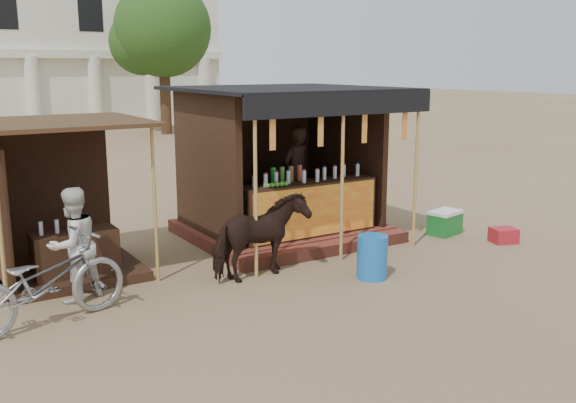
# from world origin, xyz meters

# --- Properties ---
(ground) EXTENTS (120.00, 120.00, 0.00)m
(ground) POSITION_xyz_m (0.00, 0.00, 0.00)
(ground) COLOR #846B4C
(ground) RESTS_ON ground
(main_stall) EXTENTS (3.60, 3.61, 2.78)m
(main_stall) POSITION_xyz_m (1.03, 3.36, 1.03)
(main_stall) COLOR brown
(main_stall) RESTS_ON ground
(secondary_stall) EXTENTS (2.40, 2.40, 2.38)m
(secondary_stall) POSITION_xyz_m (-3.17, 3.24, 0.85)
(secondary_stall) COLOR #341D13
(secondary_stall) RESTS_ON ground
(cow) EXTENTS (1.59, 0.88, 1.28)m
(cow) POSITION_xyz_m (-0.57, 1.47, 0.64)
(cow) COLOR black
(cow) RESTS_ON ground
(motorbike) EXTENTS (2.26, 1.23, 1.12)m
(motorbike) POSITION_xyz_m (-3.72, 1.29, 0.56)
(motorbike) COLOR gray
(motorbike) RESTS_ON ground
(bystander) EXTENTS (0.94, 0.85, 1.57)m
(bystander) POSITION_xyz_m (-3.18, 2.00, 0.79)
(bystander) COLOR silver
(bystander) RESTS_ON ground
(blue_barrel) EXTENTS (0.59, 0.59, 0.66)m
(blue_barrel) POSITION_xyz_m (0.86, 0.57, 0.33)
(blue_barrel) COLOR blue
(blue_barrel) RESTS_ON ground
(red_crate) EXTENTS (0.53, 0.49, 0.27)m
(red_crate) POSITION_xyz_m (4.17, 0.86, 0.13)
(red_crate) COLOR maroon
(red_crate) RESTS_ON ground
(cooler) EXTENTS (0.72, 0.57, 0.46)m
(cooler) POSITION_xyz_m (3.69, 1.85, 0.23)
(cooler) COLOR #176B28
(cooler) RESTS_ON ground
(tree) EXTENTS (4.50, 4.40, 7.00)m
(tree) POSITION_xyz_m (5.81, 22.14, 4.63)
(tree) COLOR #382314
(tree) RESTS_ON ground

